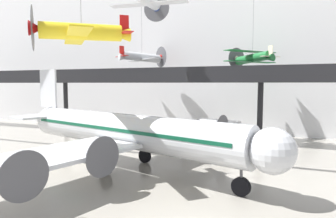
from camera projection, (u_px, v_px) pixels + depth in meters
hangar_back_wall at (267, 44)px, 44.18m from camera, size 140.00×3.00×26.90m
mezzanine_walkway at (260, 80)px, 36.05m from camera, size 110.00×3.20×9.67m
airliner_silver_main at (123, 131)px, 26.74m from camera, size 29.30×33.98×9.12m
suspended_plane_white_twin at (147, 0)px, 33.37m from camera, size 9.19×7.50×7.14m
suspended_plane_green_biplane at (252, 58)px, 38.59m from camera, size 6.67×7.09×12.41m
suspended_plane_yellow_lowwing at (82, 32)px, 22.97m from camera, size 7.80×7.89×12.09m
suspended_plane_silver_racer at (142, 57)px, 44.61m from camera, size 8.03×7.45×11.96m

